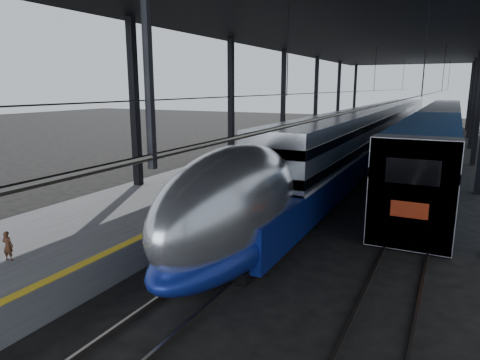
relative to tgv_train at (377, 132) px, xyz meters
The scene contains 8 objects.
ground 27.95m from the tgv_train, 94.11° to the right, with size 160.00×160.00×0.00m, color black.
platform 9.66m from the tgv_train, 125.15° to the right, with size 6.00×80.00×1.00m, color #4C4C4F.
yellow_strip 8.32m from the tgv_train, 109.07° to the right, with size 0.30×80.00×0.01m, color gold.
rails 8.41m from the tgv_train, 72.25° to the right, with size 6.52×80.00×0.16m.
canopy 10.61m from the tgv_train, 90.73° to the right, with size 18.00×75.00×9.47m.
tgv_train is the anchor object (origin of this frame).
second_train 6.10m from the tgv_train, 34.96° to the left, with size 2.96×56.05×4.08m.
child 32.40m from the tgv_train, 98.47° to the right, with size 0.31×0.21×0.86m, color #432616.
Camera 1 is at (8.13, -11.43, 5.79)m, focal length 32.00 mm.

